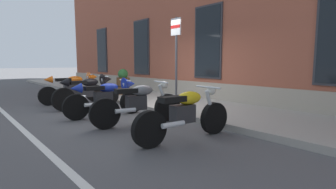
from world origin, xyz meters
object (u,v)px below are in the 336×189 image
at_px(motorcycle_black_sport, 90,90).
at_px(motorcycle_blue_sport, 108,95).
at_px(motorcycle_grey_naked, 139,104).
at_px(motorcycle_yellow_naked, 186,114).
at_px(barrel_planter, 123,83).
at_px(parking_sign, 176,50).
at_px(motorcycle_orange_sport, 75,87).

xyz_separation_m(motorcycle_black_sport, motorcycle_blue_sport, (1.48, -0.13, -0.02)).
height_order(motorcycle_grey_naked, motorcycle_yellow_naked, motorcycle_grey_naked).
xyz_separation_m(motorcycle_blue_sport, barrel_planter, (-3.01, 2.19, 0.04)).
bearing_deg(motorcycle_black_sport, motorcycle_blue_sport, -5.18).
xyz_separation_m(motorcycle_black_sport, motorcycle_grey_naked, (2.78, -0.04, -0.08)).
distance_m(motorcycle_grey_naked, barrel_planter, 4.79).
bearing_deg(motorcycle_grey_naked, parking_sign, 104.56).
distance_m(motorcycle_grey_naked, parking_sign, 1.93).
height_order(motorcycle_orange_sport, barrel_planter, barrel_planter).
height_order(motorcycle_yellow_naked, barrel_planter, barrel_planter).
distance_m(motorcycle_blue_sport, motorcycle_yellow_naked, 2.82).
relative_size(motorcycle_black_sport, motorcycle_grey_naked, 0.98).
height_order(motorcycle_blue_sport, motorcycle_grey_naked, motorcycle_blue_sport).
bearing_deg(barrel_planter, motorcycle_grey_naked, -26.00).
xyz_separation_m(motorcycle_black_sport, motorcycle_yellow_naked, (4.30, -0.05, -0.09)).
bearing_deg(motorcycle_black_sport, motorcycle_orange_sport, 179.20).
relative_size(motorcycle_yellow_naked, barrel_planter, 2.10).
xyz_separation_m(motorcycle_grey_naked, motorcycle_yellow_naked, (1.52, -0.01, -0.01)).
bearing_deg(motorcycle_grey_naked, motorcycle_yellow_naked, -0.33).
distance_m(motorcycle_black_sport, parking_sign, 3.01).
xyz_separation_m(motorcycle_blue_sport, motorcycle_grey_naked, (1.30, 0.09, -0.07)).
relative_size(motorcycle_blue_sport, parking_sign, 0.88).
relative_size(motorcycle_blue_sport, motorcycle_grey_naked, 0.98).
bearing_deg(motorcycle_grey_naked, barrel_planter, 154.00).
bearing_deg(motorcycle_blue_sport, barrel_planter, 143.91).
height_order(motorcycle_black_sport, barrel_planter, barrel_planter).
bearing_deg(parking_sign, motorcycle_grey_naked, -75.44).
height_order(motorcycle_blue_sport, barrel_planter, barrel_planter).
bearing_deg(parking_sign, motorcycle_orange_sport, -159.45).
xyz_separation_m(motorcycle_grey_naked, parking_sign, (-0.37, 1.44, 1.23)).
height_order(motorcycle_orange_sport, parking_sign, parking_sign).
relative_size(motorcycle_orange_sport, parking_sign, 0.89).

